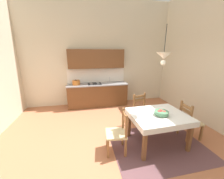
{
  "coord_description": "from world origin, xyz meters",
  "views": [
    {
      "loc": [
        -0.61,
        -2.61,
        2.09
      ],
      "look_at": [
        0.12,
        0.83,
        1.1
      ],
      "focal_mm": 21.28,
      "sensor_mm": 36.0,
      "label": 1
    }
  ],
  "objects_px": {
    "kitchen_cabinetry": "(97,85)",
    "pendant_lamp": "(164,56)",
    "fruit_bowl": "(161,113)",
    "dining_chair_kitchen_side": "(142,111)",
    "dining_chair_window_side": "(189,121)",
    "dining_table": "(158,119)",
    "dining_chair_tv_side": "(118,133)"
  },
  "relations": [
    {
      "from": "dining_chair_tv_side",
      "to": "kitchen_cabinetry",
      "type": "bearing_deg",
      "value": 92.79
    },
    {
      "from": "pendant_lamp",
      "to": "kitchen_cabinetry",
      "type": "bearing_deg",
      "value": 114.52
    },
    {
      "from": "dining_chair_window_side",
      "to": "pendant_lamp",
      "type": "bearing_deg",
      "value": 173.36
    },
    {
      "from": "dining_table",
      "to": "dining_chair_window_side",
      "type": "relative_size",
      "value": 1.37
    },
    {
      "from": "dining_table",
      "to": "dining_chair_tv_side",
      "type": "xyz_separation_m",
      "value": [
        -0.96,
        -0.06,
        -0.18
      ]
    },
    {
      "from": "dining_chair_tv_side",
      "to": "pendant_lamp",
      "type": "bearing_deg",
      "value": 11.13
    },
    {
      "from": "dining_table",
      "to": "dining_chair_kitchen_side",
      "type": "height_order",
      "value": "dining_chair_kitchen_side"
    },
    {
      "from": "dining_chair_kitchen_side",
      "to": "fruit_bowl",
      "type": "bearing_deg",
      "value": -88.46
    },
    {
      "from": "dining_chair_tv_side",
      "to": "dining_chair_window_side",
      "type": "height_order",
      "value": "same"
    },
    {
      "from": "dining_table",
      "to": "pendant_lamp",
      "type": "height_order",
      "value": "pendant_lamp"
    },
    {
      "from": "kitchen_cabinetry",
      "to": "pendant_lamp",
      "type": "height_order",
      "value": "pendant_lamp"
    },
    {
      "from": "dining_chair_window_side",
      "to": "dining_table",
      "type": "bearing_deg",
      "value": -177.32
    },
    {
      "from": "kitchen_cabinetry",
      "to": "dining_chair_kitchen_side",
      "type": "distance_m",
      "value": 2.17
    },
    {
      "from": "kitchen_cabinetry",
      "to": "pendant_lamp",
      "type": "bearing_deg",
      "value": -65.48
    },
    {
      "from": "dining_chair_window_side",
      "to": "fruit_bowl",
      "type": "height_order",
      "value": "dining_chair_window_side"
    },
    {
      "from": "dining_chair_kitchen_side",
      "to": "dining_chair_window_side",
      "type": "distance_m",
      "value": 1.21
    },
    {
      "from": "dining_chair_tv_side",
      "to": "fruit_bowl",
      "type": "height_order",
      "value": "dining_chair_tv_side"
    },
    {
      "from": "kitchen_cabinetry",
      "to": "dining_chair_tv_side",
      "type": "xyz_separation_m",
      "value": [
        0.13,
        -2.75,
        -0.41
      ]
    },
    {
      "from": "dining_chair_kitchen_side",
      "to": "dining_chair_window_side",
      "type": "xyz_separation_m",
      "value": [
        0.9,
        -0.82,
        0.0
      ]
    },
    {
      "from": "dining_table",
      "to": "dining_chair_tv_side",
      "type": "distance_m",
      "value": 0.98
    },
    {
      "from": "dining_chair_kitchen_side",
      "to": "fruit_bowl",
      "type": "height_order",
      "value": "dining_chair_kitchen_side"
    },
    {
      "from": "dining_chair_kitchen_side",
      "to": "fruit_bowl",
      "type": "relative_size",
      "value": 3.1
    },
    {
      "from": "kitchen_cabinetry",
      "to": "dining_chair_kitchen_side",
      "type": "height_order",
      "value": "kitchen_cabinetry"
    },
    {
      "from": "pendant_lamp",
      "to": "fruit_bowl",
      "type": "bearing_deg",
      "value": -103.5
    },
    {
      "from": "dining_table",
      "to": "dining_chair_kitchen_side",
      "type": "bearing_deg",
      "value": 90.07
    },
    {
      "from": "dining_table",
      "to": "dining_chair_kitchen_side",
      "type": "distance_m",
      "value": 0.88
    },
    {
      "from": "dining_chair_kitchen_side",
      "to": "dining_chair_tv_side",
      "type": "relative_size",
      "value": 1.0
    },
    {
      "from": "dining_table",
      "to": "kitchen_cabinetry",
      "type": "bearing_deg",
      "value": 112.09
    },
    {
      "from": "dining_chair_kitchen_side",
      "to": "pendant_lamp",
      "type": "bearing_deg",
      "value": -84.21
    },
    {
      "from": "dining_chair_window_side",
      "to": "dining_chair_tv_side",
      "type": "bearing_deg",
      "value": -176.71
    },
    {
      "from": "kitchen_cabinetry",
      "to": "pendant_lamp",
      "type": "relative_size",
      "value": 2.9
    },
    {
      "from": "fruit_bowl",
      "to": "kitchen_cabinetry",
      "type": "bearing_deg",
      "value": 112.06
    }
  ]
}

